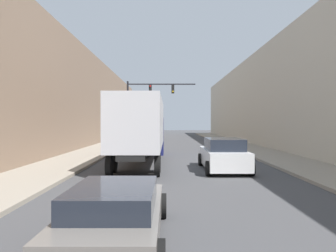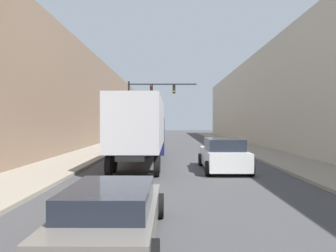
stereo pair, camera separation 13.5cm
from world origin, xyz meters
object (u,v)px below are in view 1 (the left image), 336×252
(sedan_car, at_px, (115,213))
(traffic_signal_gantry, at_px, (143,101))
(suv_car, at_px, (223,155))
(semi_truck, at_px, (142,127))

(sedan_car, bearing_deg, traffic_signal_gantry, 92.99)
(sedan_car, relative_size, suv_car, 0.95)
(suv_car, xyz_separation_m, traffic_signal_gantry, (-5.43, 17.37, 3.92))
(sedan_car, bearing_deg, suv_car, 68.50)
(semi_truck, distance_m, sedan_car, 13.48)
(semi_truck, bearing_deg, traffic_signal_gantry, 93.85)
(semi_truck, bearing_deg, suv_car, -35.89)
(sedan_car, xyz_separation_m, suv_car, (3.99, 10.14, 0.21))
(semi_truck, xyz_separation_m, suv_car, (4.48, -3.24, -1.40))
(sedan_car, distance_m, traffic_signal_gantry, 27.85)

